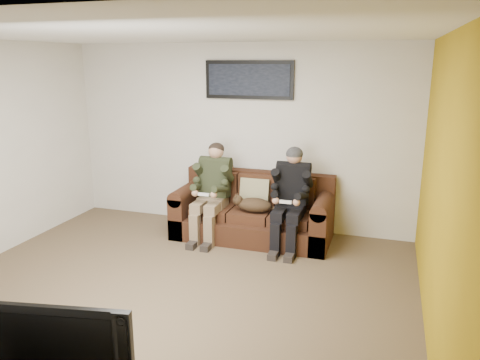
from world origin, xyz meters
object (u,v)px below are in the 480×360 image
(sofa, at_px, (254,213))
(cat, at_px, (253,205))
(television, at_px, (62,340))
(person_left, at_px, (212,186))
(person_right, at_px, (291,193))
(framed_poster, at_px, (249,80))

(sofa, relative_size, cat, 3.19)
(sofa, bearing_deg, television, -92.09)
(person_left, xyz_separation_m, television, (0.40, -3.60, -0.02))
(person_right, bearing_deg, sofa, 162.05)
(person_right, xyz_separation_m, television, (-0.68, -3.60, -0.02))
(sofa, distance_m, framed_poster, 1.83)
(television, bearing_deg, framed_poster, 80.37)
(person_right, bearing_deg, person_left, -179.98)
(cat, height_order, television, television)
(sofa, height_order, person_right, person_right)
(person_left, height_order, framed_poster, framed_poster)
(framed_poster, relative_size, television, 1.27)
(person_left, distance_m, person_right, 1.08)
(person_left, height_order, television, person_left)
(person_right, relative_size, cat, 1.95)
(sofa, relative_size, person_left, 1.65)
(person_right, distance_m, television, 3.66)
(person_left, relative_size, framed_poster, 1.02)
(cat, bearing_deg, sofa, 102.77)
(sofa, xyz_separation_m, person_left, (-0.54, -0.18, 0.39))
(television, bearing_deg, cat, 76.50)
(framed_poster, bearing_deg, sofa, -62.91)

